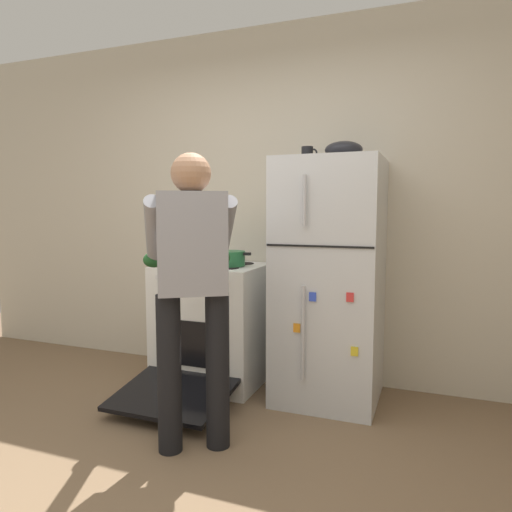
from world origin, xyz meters
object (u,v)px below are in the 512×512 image
refrigerator (330,281)px  person_cook (192,274)px  red_pot (229,258)px  coffee_mug (308,154)px  stove_range (212,325)px  mixing_bowl (344,150)px  pepper_mill (190,250)px

refrigerator → person_cook: refrigerator is taller
red_pot → coffee_mug: size_ratio=2.92×
refrigerator → red_pot: (-0.73, -0.05, 0.13)m
refrigerator → stove_range: 0.96m
refrigerator → mixing_bowl: mixing_bowl is taller
stove_range → pepper_mill: 0.66m
stove_range → mixing_bowl: 1.59m
stove_range → pepper_mill: (-0.30, 0.22, 0.55)m
refrigerator → pepper_mill: size_ratio=9.80×
stove_range → coffee_mug: bearing=5.5°
person_cook → pepper_mill: 1.28m
refrigerator → red_pot: size_ratio=5.03×
pepper_mill → coffee_mug: bearing=-8.5°
pepper_mill → stove_range: bearing=-36.0°
red_pot → coffee_mug: coffee_mug is taller
red_pot → coffee_mug: 0.92m
refrigerator → mixing_bowl: size_ratio=6.67×
person_cook → coffee_mug: (0.38, 0.97, 0.73)m
person_cook → stove_range: bearing=110.0°
stove_range → red_pot: (0.16, -0.03, 0.52)m
red_pot → mixing_bowl: mixing_bowl is taller
mixing_bowl → person_cook: bearing=-124.7°
red_pot → refrigerator: bearing=3.9°
red_pot → pepper_mill: size_ratio=1.95×
person_cook → red_pot: bearing=101.0°
stove_range → person_cook: 1.09m
red_pot → coffee_mug: (0.55, 0.10, 0.74)m
mixing_bowl → refrigerator: bearing=-179.8°
refrigerator → stove_range: size_ratio=1.36×
stove_range → mixing_bowl: mixing_bowl is taller
person_cook → mixing_bowl: 1.34m
mixing_bowl → red_pot: bearing=-176.4°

